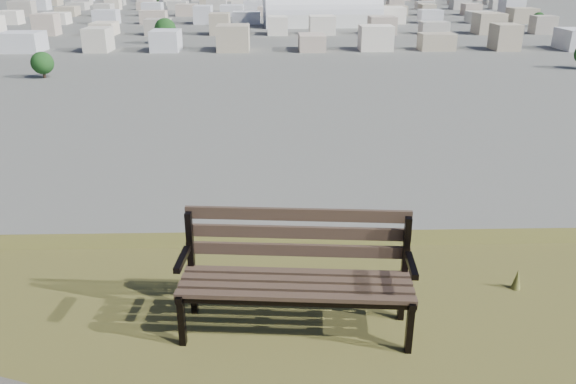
{
  "coord_description": "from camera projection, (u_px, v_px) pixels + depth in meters",
  "views": [
    {
      "loc": [
        0.4,
        -0.77,
        27.49
      ],
      "look_at": [
        0.55,
        4.66,
        25.3
      ],
      "focal_mm": 35.0,
      "sensor_mm": 36.0,
      "label": 1
    }
  ],
  "objects": [
    {
      "name": "park_bench",
      "position": [
        296.0,
        267.0,
        4.02
      ],
      "size": [
        1.69,
        0.66,
        0.86
      ],
      "rotation": [
        0.0,
        0.0,
        -0.08
      ],
      "color": "#3F2F24",
      "rests_on": "hilltop_mesa"
    },
    {
      "name": "arena",
      "position": [
        321.0,
        14.0,
        274.59
      ],
      "size": [
        57.6,
        27.73,
        23.64
      ],
      "rotation": [
        0.0,
        0.0,
        0.07
      ],
      "color": "silver",
      "rests_on": "ground"
    },
    {
      "name": "city_blocks",
      "position": [
        271.0,
        5.0,
        375.35
      ],
      "size": [
        395.0,
        361.0,
        7.0
      ],
      "color": "beige",
      "rests_on": "ground"
    },
    {
      "name": "city_trees",
      "position": [
        223.0,
        11.0,
        304.24
      ],
      "size": [
        406.52,
        387.2,
        9.98
      ],
      "color": "#322319",
      "rests_on": "ground"
    }
  ]
}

